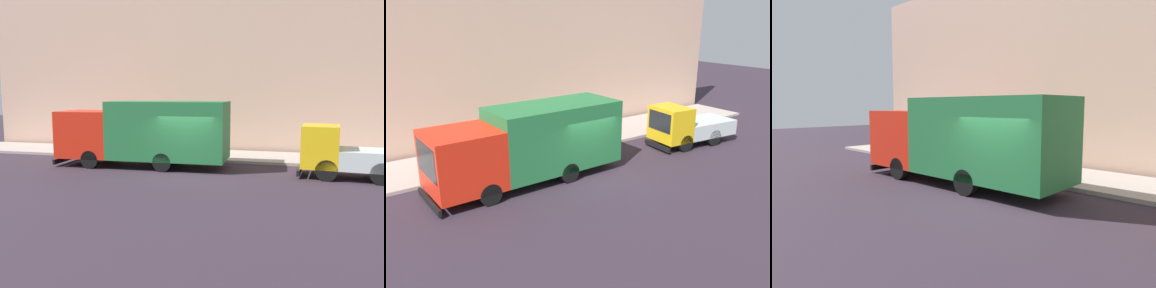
% 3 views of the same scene
% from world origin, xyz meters
% --- Properties ---
extents(ground, '(80.00, 80.00, 0.00)m').
position_xyz_m(ground, '(0.00, 0.00, 0.00)').
color(ground, '#312531').
extents(sidewalk, '(3.62, 30.00, 0.14)m').
position_xyz_m(sidewalk, '(4.81, 0.00, 0.07)').
color(sidewalk, '#AC9F95').
rests_on(sidewalk, ground).
extents(building_facade, '(0.50, 30.00, 9.79)m').
position_xyz_m(building_facade, '(7.12, 0.00, 4.90)').
color(building_facade, '#D2A78D').
rests_on(building_facade, ground).
extents(large_utility_truck, '(2.68, 8.24, 3.12)m').
position_xyz_m(large_utility_truck, '(1.25, 2.30, 1.68)').
color(large_utility_truck, red).
rests_on(large_utility_truck, ground).
extents(small_flatbed_truck, '(2.40, 4.91, 2.18)m').
position_xyz_m(small_flatbed_truck, '(0.78, -6.77, 1.02)').
color(small_flatbed_truck, gold).
rests_on(small_flatbed_truck, ground).
extents(pedestrian_walking, '(0.46, 0.46, 1.80)m').
position_xyz_m(pedestrian_walking, '(5.49, 2.67, 1.09)').
color(pedestrian_walking, '#3F3D49').
rests_on(pedestrian_walking, sidewalk).
extents(traffic_cone_orange, '(0.45, 0.45, 0.64)m').
position_xyz_m(traffic_cone_orange, '(3.52, 5.46, 0.46)').
color(traffic_cone_orange, orange).
rests_on(traffic_cone_orange, sidewalk).
extents(street_sign_post, '(0.44, 0.08, 2.33)m').
position_xyz_m(street_sign_post, '(3.28, 1.25, 1.53)').
color(street_sign_post, '#4C5156').
rests_on(street_sign_post, sidewalk).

